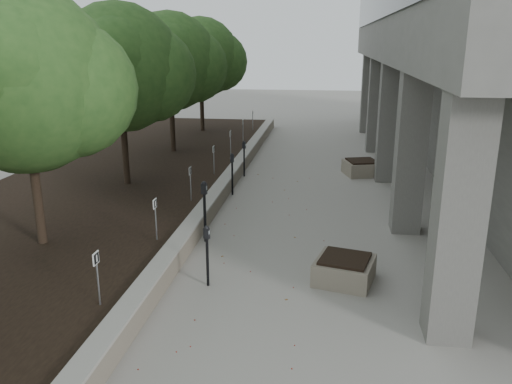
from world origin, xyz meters
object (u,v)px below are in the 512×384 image
Objects in this scene: crabapple_tree_5 at (201,74)px; planter_front at (344,269)px; parking_meter_3 at (205,212)px; crabapple_tree_4 at (170,82)px; crabapple_tree_2 at (28,120)px; planter_back at (362,167)px; crabapple_tree_3 at (121,95)px; parking_meter_4 at (232,174)px; parking_meter_2 at (207,256)px; parking_meter_5 at (244,159)px.

crabapple_tree_5 is 4.90× the size of planter_front.
planter_front is at bearing -17.80° from parking_meter_3.
crabapple_tree_4 is 1.00× the size of crabapple_tree_5.
planter_back is (7.44, 8.67, -2.85)m from crabapple_tree_2.
crabapple_tree_5 is at bearing 139.59° from planter_back.
crabapple_tree_3 is at bearing -90.00° from crabapple_tree_5.
planter_back is at bearing 27.09° from parking_meter_4.
planter_back is at bearing 69.85° from parking_meter_3.
parking_meter_3 is at bearing 152.38° from planter_front.
parking_meter_3 is (3.32, -3.47, -2.36)m from crabapple_tree_3.
planter_back is at bearing -40.41° from crabapple_tree_5.
parking_meter_2 is 1.14× the size of planter_front.
parking_meter_3 is (3.32, -8.47, -2.36)m from crabapple_tree_4.
crabapple_tree_5 is 8.24m from parking_meter_5.
crabapple_tree_3 and crabapple_tree_4 have the same top height.
crabapple_tree_2 is at bearing -130.63° from parking_meter_4.
parking_meter_5 is 1.16× the size of planter_front.
crabapple_tree_3 is 3.59× the size of parking_meter_3.
crabapple_tree_2 is at bearing -95.01° from parking_meter_5.
crabapple_tree_2 is at bearing 178.35° from planter_front.
parking_meter_4 is at bearing 110.23° from parking_meter_2.
parking_meter_5 is 4.28m from planter_back.
parking_meter_4 is 2.35m from parking_meter_5.
parking_meter_4 is 6.61m from planter_front.
crabapple_tree_2 is 1.00× the size of crabapple_tree_4.
crabapple_tree_4 is 4.62m from parking_meter_5.
parking_meter_3 is at bearing -71.91° from parking_meter_5.
crabapple_tree_3 is at bearing -90.00° from crabapple_tree_4.
crabapple_tree_5 is 10.33m from parking_meter_4.
crabapple_tree_5 reaches higher than planter_front.
crabapple_tree_2 reaches higher than parking_meter_4.
crabapple_tree_4 is at bearing 121.20° from parking_meter_3.
planter_front is (2.69, 0.58, -0.37)m from parking_meter_2.
crabapple_tree_4 is (0.00, 10.00, 0.00)m from crabapple_tree_2.
crabapple_tree_5 is at bearing 131.92° from parking_meter_5.
parking_meter_4 reaches higher than parking_meter_5.
crabapple_tree_2 and crabapple_tree_4 have the same top height.
crabapple_tree_5 is 4.67× the size of planter_back.
crabapple_tree_3 reaches higher than parking_meter_4.
parking_meter_3 is (-0.59, 2.30, 0.13)m from parking_meter_2.
parking_meter_5 reaches higher than planter_front.
crabapple_tree_3 is 4.05× the size of parking_meter_4.
parking_meter_5 is at bearing -168.89° from planter_back.
crabapple_tree_2 is 3.59× the size of parking_meter_3.
parking_meter_3 reaches higher than parking_meter_5.
parking_meter_2 is (3.91, -5.77, -2.49)m from crabapple_tree_3.
parking_meter_3 is at bearing -46.33° from crabapple_tree_3.
crabapple_tree_3 reaches higher than planter_front.
parking_meter_2 is 0.94× the size of parking_meter_4.
parking_meter_5 is at bearing 112.60° from planter_front.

